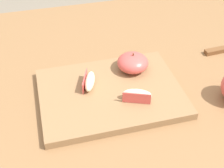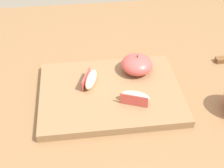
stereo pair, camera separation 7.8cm
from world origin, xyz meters
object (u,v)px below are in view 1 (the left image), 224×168
Objects in this scene: cutting_board at (112,93)px; apple_half_skin_up at (133,63)px; paring_knife at (219,50)px; apple_wedge_right at (137,95)px; apple_wedge_back at (89,81)px.

apple_half_skin_up reaches higher than cutting_board.
apple_wedge_right is at bearing -153.42° from paring_knife.
cutting_board is at bearing -163.49° from paring_knife.
apple_wedge_right is (-0.03, -0.12, -0.01)m from apple_half_skin_up.
cutting_board is at bearing 134.31° from apple_wedge_right.
paring_knife is at bearing 7.98° from apple_half_skin_up.
cutting_board is 4.76× the size of apple_wedge_back.
apple_wedge_right is 0.47× the size of paring_knife.
apple_half_skin_up is at bearing 41.96° from cutting_board.
apple_wedge_back is (-0.05, 0.03, 0.03)m from cutting_board.
paring_knife is (0.32, 0.16, -0.03)m from apple_wedge_right.
apple_wedge_back reaches higher than cutting_board.
paring_knife is at bearing 16.51° from cutting_board.
paring_knife is (0.37, 0.11, -0.00)m from cutting_board.
apple_wedge_right is at bearing -102.64° from apple_half_skin_up.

